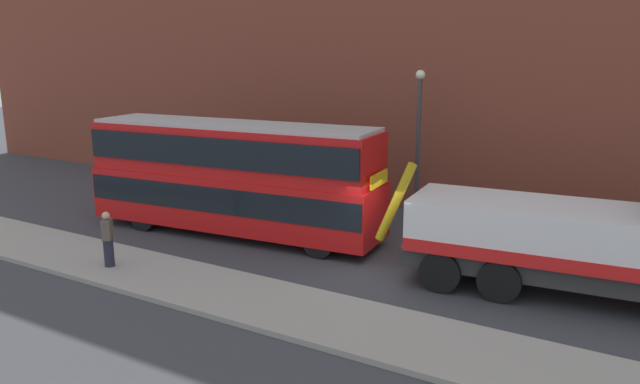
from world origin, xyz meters
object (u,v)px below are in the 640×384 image
(double_decker_bus, at_px, (233,174))
(street_lamp, at_px, (418,133))
(pedestrian_onlooker, at_px, (108,240))
(recovery_tow_truck, at_px, (594,238))

(double_decker_bus, height_order, street_lamp, street_lamp)
(double_decker_bus, bearing_deg, pedestrian_onlooker, -105.62)
(pedestrian_onlooker, bearing_deg, street_lamp, 24.21)
(recovery_tow_truck, xyz_separation_m, pedestrian_onlooker, (-12.88, -5.01, -0.77))
(double_decker_bus, bearing_deg, recovery_tow_truck, -5.19)
(recovery_tow_truck, bearing_deg, street_lamp, 139.54)
(double_decker_bus, bearing_deg, street_lamp, 38.89)
(double_decker_bus, xyz_separation_m, street_lamp, (5.04, 4.92, 1.24))
(recovery_tow_truck, distance_m, pedestrian_onlooker, 13.84)
(recovery_tow_truck, height_order, pedestrian_onlooker, recovery_tow_truck)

